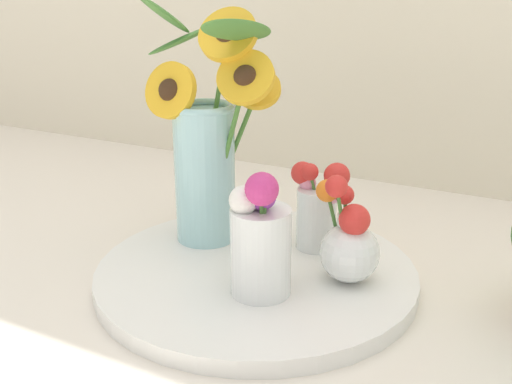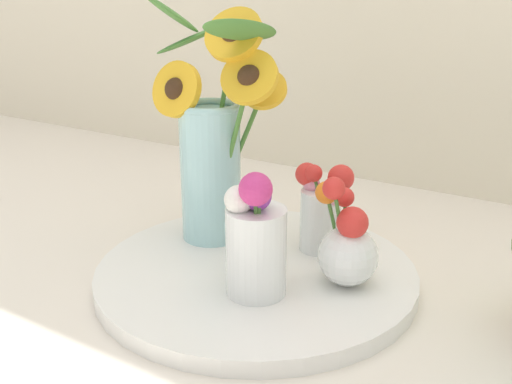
# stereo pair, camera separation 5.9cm
# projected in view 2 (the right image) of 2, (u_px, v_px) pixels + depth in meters

# --- Properties ---
(ground_plane) EXTENTS (6.00, 6.00, 0.00)m
(ground_plane) POSITION_uv_depth(u_px,v_px,m) (262.00, 298.00, 0.80)
(ground_plane) COLOR silver
(serving_tray) EXTENTS (0.45, 0.45, 0.02)m
(serving_tray) POSITION_uv_depth(u_px,v_px,m) (256.00, 274.00, 0.84)
(serving_tray) COLOR white
(serving_tray) RESTS_ON ground_plane
(mason_jar_sunflowers) EXTENTS (0.22, 0.17, 0.38)m
(mason_jar_sunflowers) POSITION_uv_depth(u_px,v_px,m) (213.00, 142.00, 0.89)
(mason_jar_sunflowers) COLOR #9ED1D6
(mason_jar_sunflowers) RESTS_ON serving_tray
(vase_small_center) EXTENTS (0.08, 0.08, 0.17)m
(vase_small_center) POSITION_uv_depth(u_px,v_px,m) (255.00, 240.00, 0.74)
(vase_small_center) COLOR white
(vase_small_center) RESTS_ON serving_tray
(vase_bulb_right) EXTENTS (0.09, 0.08, 0.15)m
(vase_bulb_right) POSITION_uv_depth(u_px,v_px,m) (347.00, 245.00, 0.77)
(vase_bulb_right) COLOR white
(vase_bulb_right) RESTS_ON serving_tray
(vase_small_back) EXTENTS (0.09, 0.06, 0.13)m
(vase_small_back) POSITION_uv_depth(u_px,v_px,m) (322.00, 207.00, 0.87)
(vase_small_back) COLOR white
(vase_small_back) RESTS_ON serving_tray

